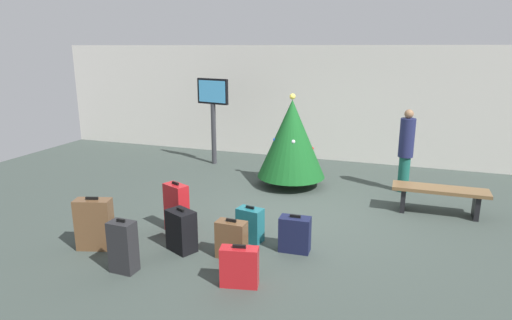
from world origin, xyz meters
TOP-DOWN VIEW (x-y plane):
  - ground_plane at (0.00, 0.00)m, footprint 16.00×16.00m
  - back_wall at (0.00, 4.02)m, footprint 16.00×0.20m
  - holiday_tree at (-0.55, 1.52)m, footprint 1.41×1.41m
  - flight_info_kiosk at (-2.81, 2.62)m, footprint 0.86×0.27m
  - waiting_bench at (2.30, 0.79)m, footprint 1.58×0.44m
  - traveller_0 at (1.69, 1.89)m, footprint 0.30×0.30m
  - suitcase_0 at (-2.47, -2.28)m, footprint 0.55×0.36m
  - suitcase_1 at (-1.26, -1.93)m, footprint 0.49×0.42m
  - suitcase_2 at (0.28, -1.42)m, footprint 0.45×0.26m
  - suitcase_3 at (-0.13, -2.56)m, footprint 0.49×0.28m
  - suitcase_4 at (-0.50, -1.90)m, footprint 0.42×0.23m
  - suitcase_5 at (-1.64, -1.37)m, footprint 0.45×0.35m
  - suitcase_6 at (-0.44, -1.32)m, footprint 0.41×0.29m
  - suitcase_7 at (-1.68, -2.71)m, footprint 0.34×0.23m

SIDE VIEW (x-z plane):
  - ground_plane at x=0.00m, z-range 0.00..0.00m
  - suitcase_3 at x=-0.13m, z-range -0.02..0.52m
  - suitcase_2 at x=0.28m, z-range -0.02..0.53m
  - suitcase_6 at x=-0.44m, z-range -0.02..0.54m
  - suitcase_4 at x=-0.50m, z-range -0.02..0.55m
  - suitcase_1 at x=-1.26m, z-range -0.02..0.62m
  - suitcase_7 at x=-1.68m, z-range -0.02..0.71m
  - waiting_bench at x=2.30m, z-range 0.12..0.60m
  - suitcase_0 at x=-2.47m, z-range -0.02..0.77m
  - suitcase_5 at x=-1.64m, z-range -0.02..0.80m
  - traveller_0 at x=1.69m, z-range 0.05..1.72m
  - holiday_tree at x=-0.55m, z-range 0.04..1.98m
  - back_wall at x=0.00m, z-range 0.00..2.88m
  - flight_info_kiosk at x=-2.81m, z-range 0.42..2.52m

